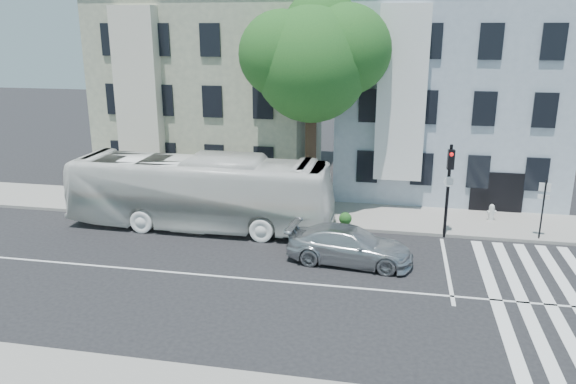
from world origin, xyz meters
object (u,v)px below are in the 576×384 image
(sedan, at_px, (350,245))
(fire_hydrant, at_px, (491,212))
(bus, at_px, (200,192))
(traffic_signal, at_px, (449,179))

(sedan, relative_size, fire_hydrant, 6.35)
(bus, distance_m, traffic_signal, 11.47)
(bus, height_order, traffic_signal, traffic_signal)
(fire_hydrant, bearing_deg, sedan, -136.18)
(bus, xyz_separation_m, fire_hydrant, (13.78, 3.28, -1.19))
(bus, distance_m, sedan, 7.98)
(bus, relative_size, sedan, 2.46)
(bus, relative_size, traffic_signal, 2.92)
(bus, bearing_deg, fire_hydrant, -76.05)
(traffic_signal, distance_m, fire_hydrant, 4.14)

